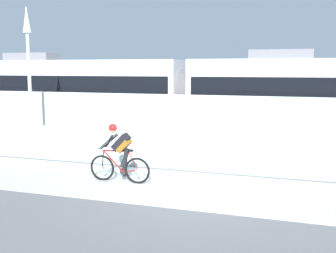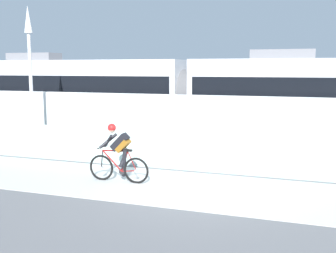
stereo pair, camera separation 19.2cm
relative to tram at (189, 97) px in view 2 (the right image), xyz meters
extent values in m
plane|color=slate|center=(2.01, -6.85, -1.89)|extent=(200.00, 200.00, 0.00)
cube|color=silver|center=(2.01, -6.85, -1.89)|extent=(32.00, 3.20, 0.01)
cube|color=silver|center=(2.01, -5.00, -1.31)|extent=(32.00, 0.05, 1.17)
cube|color=white|center=(2.01, -3.20, -0.80)|extent=(32.00, 0.36, 2.18)
cube|color=#595654|center=(2.01, -0.72, -1.89)|extent=(32.00, 0.08, 0.01)
cube|color=#595654|center=(2.01, 0.72, -1.89)|extent=(32.00, 0.08, 0.01)
cube|color=silver|center=(-5.74, 0.00, 0.01)|extent=(11.00, 2.50, 3.10)
cube|color=black|center=(-5.74, 0.00, 0.36)|extent=(10.56, 2.54, 1.04)
cube|color=red|center=(-5.74, 0.00, -1.36)|extent=(10.78, 2.53, 0.28)
cube|color=slate|center=(-7.72, 0.00, 1.74)|extent=(2.40, 1.10, 0.36)
cube|color=#232326|center=(-9.26, 0.00, -1.53)|extent=(1.40, 1.88, 0.20)
cylinder|color=black|center=(-9.26, -0.72, -1.59)|extent=(0.60, 0.10, 0.60)
cylinder|color=black|center=(-9.26, 0.72, -1.59)|extent=(0.60, 0.10, 0.60)
cube|color=#232326|center=(-2.22, 0.00, -1.53)|extent=(1.40, 1.88, 0.20)
cylinder|color=black|center=(-2.22, -0.72, -1.59)|extent=(0.60, 0.10, 0.60)
cylinder|color=black|center=(-2.22, 0.72, -1.59)|extent=(0.60, 0.10, 0.60)
cube|color=silver|center=(5.76, 0.00, 0.01)|extent=(11.00, 2.50, 3.10)
cube|color=black|center=(5.76, 0.00, 0.36)|extent=(10.56, 2.54, 1.04)
cube|color=red|center=(5.76, 0.00, -1.36)|extent=(10.78, 2.53, 0.28)
cube|color=slate|center=(3.78, 0.00, 1.74)|extent=(2.40, 1.10, 0.36)
cube|color=#232326|center=(2.24, 0.00, -1.53)|extent=(1.40, 1.88, 0.20)
cylinder|color=black|center=(2.24, -0.72, -1.59)|extent=(0.60, 0.10, 0.60)
cylinder|color=black|center=(2.24, 0.72, -1.59)|extent=(0.60, 0.10, 0.60)
cylinder|color=#59595B|center=(0.01, 0.00, 0.01)|extent=(0.60, 2.30, 2.30)
torus|color=black|center=(-0.56, -6.85, -1.53)|extent=(0.72, 0.06, 0.72)
cylinder|color=#99999E|center=(-0.56, -6.85, -1.53)|extent=(0.07, 0.10, 0.07)
torus|color=black|center=(0.49, -6.85, -1.53)|extent=(0.72, 0.06, 0.72)
cylinder|color=#99999E|center=(0.49, -6.85, -1.53)|extent=(0.07, 0.10, 0.07)
cylinder|color=maroon|center=(-0.22, -6.85, -1.32)|extent=(0.60, 0.04, 0.58)
cylinder|color=maroon|center=(0.16, -6.85, -1.30)|extent=(0.22, 0.04, 0.59)
cylinder|color=maroon|center=(-0.13, -6.85, -1.03)|extent=(0.76, 0.04, 0.07)
cylinder|color=maroon|center=(0.28, -6.85, -1.56)|extent=(0.43, 0.03, 0.09)
cylinder|color=maroon|center=(0.37, -6.85, -1.27)|extent=(0.27, 0.02, 0.53)
cylinder|color=black|center=(-0.53, -6.85, -1.29)|extent=(0.08, 0.03, 0.49)
cube|color=black|center=(0.25, -6.85, -0.99)|extent=(0.24, 0.10, 0.05)
cylinder|color=black|center=(-0.51, -6.85, -0.94)|extent=(0.03, 0.58, 0.03)
cylinder|color=#262628|center=(0.07, -6.85, -1.59)|extent=(0.18, 0.02, 0.18)
cube|color=black|center=(0.03, -6.85, -0.78)|extent=(0.50, 0.28, 0.51)
cube|color=#8C5919|center=(0.12, -6.85, -0.87)|extent=(0.38, 0.30, 0.38)
sphere|color=beige|center=(-0.21, -6.85, -0.43)|extent=(0.20, 0.20, 0.20)
sphere|color=red|center=(-0.21, -6.85, -0.40)|extent=(0.23, 0.23, 0.23)
cylinder|color=black|center=(-0.33, -6.85, -0.77)|extent=(0.44, 0.41, 0.41)
cylinder|color=black|center=(-0.33, -6.85, -0.77)|extent=(0.44, 0.41, 0.41)
cylinder|color=black|center=(0.14, -6.85, -1.35)|extent=(0.29, 0.33, 0.80)
cylinder|color=black|center=(0.14, -6.85, -1.21)|extent=(0.29, 0.33, 0.54)
cylinder|color=gray|center=(-4.40, -4.70, -1.79)|extent=(0.24, 0.24, 0.20)
cylinder|color=silver|center=(-4.40, -4.70, 0.31)|extent=(0.12, 0.12, 4.20)
cone|color=white|center=(-4.40, -4.70, 2.86)|extent=(0.28, 0.28, 0.90)
camera|label=1|loc=(4.59, -16.84, 1.21)|focal=43.88mm
camera|label=2|loc=(4.78, -16.77, 1.21)|focal=43.88mm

